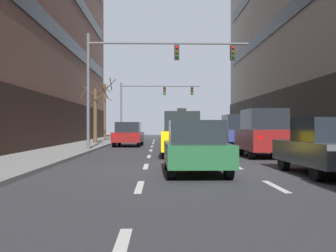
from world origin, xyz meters
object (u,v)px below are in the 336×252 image
car_parked_2 (263,133)px  car_driving_0 (196,148)px  street_tree_2 (105,109)px  car_parked_3 (238,132)px  traffic_signal_0 (144,67)px  car_driving_1 (128,134)px  pedestrian_1 (269,132)px  pedestrian_0 (312,133)px  taxi_driving_2 (182,134)px  traffic_signal_1 (149,98)px  street_tree_0 (95,114)px  car_parked_1 (327,147)px

car_parked_2 → car_driving_0: bearing=-118.4°
car_driving_0 → street_tree_2: street_tree_2 is taller
car_parked_3 → traffic_signal_0: 6.84m
car_driving_1 → car_parked_2: (6.87, -10.68, 0.24)m
car_parked_3 → pedestrian_1: (3.30, 5.35, -0.05)m
traffic_signal_0 → pedestrian_0: 9.86m
taxi_driving_2 → pedestrian_0: 6.12m
taxi_driving_2 → traffic_signal_1: (-2.01, 26.01, 3.45)m
taxi_driving_2 → street_tree_0: street_tree_0 is taller
car_parked_2 → pedestrian_1: car_parked_2 is taller
car_driving_1 → car_parked_2: 12.71m
traffic_signal_0 → taxi_driving_2: bearing=-67.8°
car_parked_2 → car_driving_1: bearing=122.8°
pedestrian_0 → car_parked_2: bearing=-169.2°
car_parked_2 → car_parked_1: bearing=-90.0°
pedestrian_0 → traffic_signal_0: bearing=150.9°
car_driving_0 → car_parked_2: (3.70, 6.85, 0.31)m
car_driving_0 → traffic_signal_1: (-2.02, 33.19, 3.71)m
car_parked_2 → street_tree_2: (-9.62, 19.47, 1.91)m
car_parked_1 → traffic_signal_0: traffic_signal_0 is taller
street_tree_2 → pedestrian_1: street_tree_2 is taller
car_driving_0 → pedestrian_1: size_ratio=2.78×
car_driving_1 → traffic_signal_1: (1.16, 15.66, 3.64)m
street_tree_2 → pedestrian_1: 15.28m
car_driving_1 → traffic_signal_0: size_ratio=0.50×
car_parked_3 → traffic_signal_0: (-5.57, -1.31, 3.74)m
car_parked_1 → pedestrian_0: pedestrian_0 is taller
car_driving_1 → car_parked_3: car_parked_3 is taller
traffic_signal_0 → street_tree_2: size_ratio=1.62×
taxi_driving_2 → pedestrian_1: 13.24m
car_parked_1 → traffic_signal_0: size_ratio=0.48×
car_parked_2 → street_tree_2: size_ratio=0.80×
car_driving_1 → traffic_signal_1: traffic_signal_1 is taller
traffic_signal_0 → street_tree_0: (-4.08, 8.73, -2.40)m
taxi_driving_2 → traffic_signal_0: bearing=112.2°
pedestrian_0 → pedestrian_1: size_ratio=1.07×
car_parked_2 → car_parked_3: (0.00, 6.21, -0.04)m
car_parked_2 → traffic_signal_0: (-5.57, 4.90, 3.70)m
pedestrian_1 → traffic_signal_1: bearing=121.4°
car_parked_3 → pedestrian_0: car_parked_3 is taller
car_parked_3 → traffic_signal_1: 21.20m
car_driving_1 → car_driving_0: bearing=-79.7°
traffic_signal_0 → pedestrian_1: size_ratio=6.13×
car_parked_2 → traffic_signal_1: traffic_signal_1 is taller
street_tree_0 → car_parked_1: bearing=-65.2°
car_driving_0 → traffic_signal_1: size_ratio=0.49×
car_driving_1 → car_parked_1: bearing=-69.0°
car_parked_1 → pedestrian_0: size_ratio=2.74×
street_tree_2 → traffic_signal_0: bearing=-74.5°
car_driving_0 → street_tree_0: (-5.95, 20.48, 1.62)m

